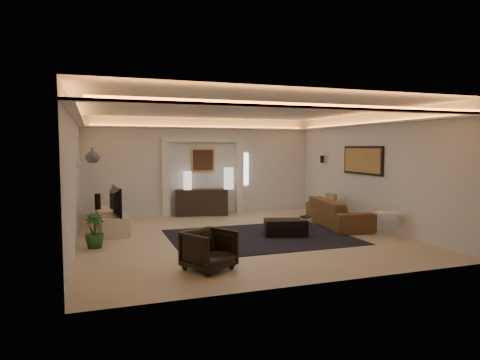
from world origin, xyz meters
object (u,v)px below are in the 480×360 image
object	(u,v)px
sofa	(338,213)
coffee_table	(286,227)
console	(202,202)
armchair	(209,250)

from	to	relation	value
sofa	coffee_table	world-z (taller)	sofa
console	sofa	xyz separation A→B (m)	(2.92, -2.83, -0.05)
console	armchair	distance (m)	5.67
console	coffee_table	distance (m)	3.69
sofa	armchair	world-z (taller)	sofa
console	armchair	bearing A→B (deg)	-89.68
coffee_table	armchair	size ratio (longest dim) A/B	1.30
console	coffee_table	bearing A→B (deg)	-59.49
armchair	sofa	bearing A→B (deg)	3.65
sofa	coffee_table	size ratio (longest dim) A/B	2.49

